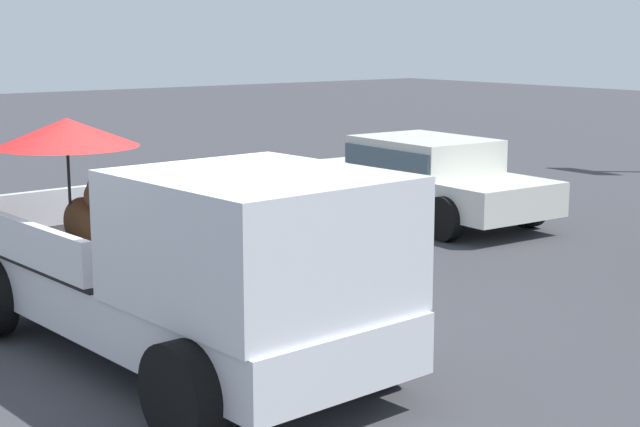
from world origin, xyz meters
name	(u,v)px	position (x,y,z in m)	size (l,w,h in m)	color
ground_plane	(169,357)	(0.00, 0.00, 0.00)	(80.00, 80.00, 0.00)	#38383D
pickup_truck_main	(189,264)	(0.41, 0.01, 0.98)	(5.16, 2.51, 2.18)	black
parked_sedan_near	(427,174)	(-3.49, 6.63, 0.74)	(4.36, 2.10, 1.33)	black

